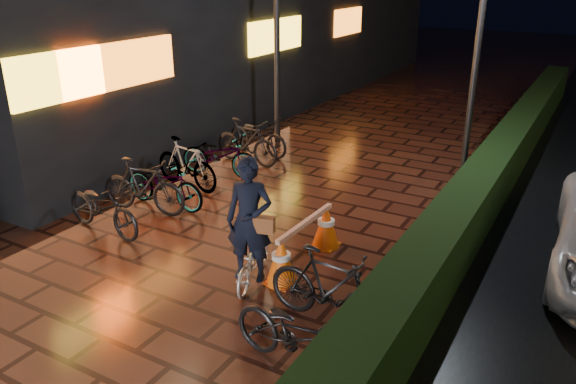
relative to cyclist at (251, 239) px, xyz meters
The scene contains 9 objects.
ground 1.52m from the cyclist, 133.70° to the right, with size 80.00×80.00×0.00m, color #381911.
hedge 7.43m from the cyclist, 71.31° to the left, with size 0.70×20.00×1.00m, color black.
lamp_post_hedge 6.56m from the cyclist, 74.58° to the left, with size 0.51×0.16×5.27m.
lamp_post_sf 7.70m from the cyclist, 117.77° to the left, with size 0.53×0.25×5.64m.
cyclist is the anchor object (origin of this frame).
traffic_barrier 1.07m from the cyclist, 66.76° to the left, with size 0.52×1.88×0.76m.
cart_assembly 3.71m from the cyclist, 49.80° to the left, with size 0.61×0.52×0.91m.
parked_bikes_storefront 4.21m from the cyclist, 139.89° to the left, with size 2.14×6.04×1.08m.
parked_bikes_hedge 1.77m from the cyclist, 31.30° to the right, with size 1.98×1.77×1.08m.
Camera 1 is at (5.01, -5.11, 4.41)m, focal length 35.00 mm.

